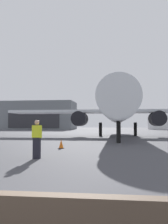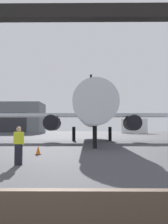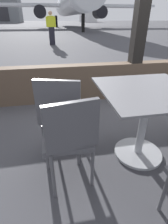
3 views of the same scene
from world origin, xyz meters
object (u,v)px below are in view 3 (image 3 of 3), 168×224
(airplane, at_px, (71,3))
(traffic_cone, at_px, (51,34))
(dining_table, at_px, (145,116))
(ground_crew_worker, at_px, (51,28))
(cafe_chair_aisle_left, at_px, (61,114))
(fuel_storage_tank, at_px, (88,16))
(cafe_chair_aisle_right, at_px, (69,136))

(airplane, distance_m, traffic_cone, 17.45)
(dining_table, bearing_deg, traffic_cone, 92.79)
(ground_crew_worker, bearing_deg, cafe_chair_aisle_left, -90.64)
(ground_crew_worker, distance_m, traffic_cone, 5.12)
(dining_table, xyz_separation_m, cafe_chair_aisle_left, (-0.82, 0.10, 0.05))
(cafe_chair_aisle_left, height_order, traffic_cone, cafe_chair_aisle_left)
(traffic_cone, distance_m, fuel_storage_tank, 75.08)
(cafe_chair_aisle_right, height_order, traffic_cone, cafe_chair_aisle_right)
(traffic_cone, bearing_deg, cafe_chair_aisle_right, -90.27)
(fuel_storage_tank, bearing_deg, dining_table, -101.39)
(cafe_chair_aisle_left, distance_m, airplane, 31.70)
(cafe_chair_aisle_right, bearing_deg, airplane, 83.16)
(dining_table, xyz_separation_m, airplane, (3.01, 31.41, 3.12))
(cafe_chair_aisle_right, relative_size, ground_crew_worker, 0.50)
(cafe_chair_aisle_right, bearing_deg, fuel_storage_tank, 78.15)
(dining_table, bearing_deg, fuel_storage_tank, 78.61)
(cafe_chair_aisle_right, bearing_deg, traffic_cone, 89.73)
(dining_table, bearing_deg, ground_crew_worker, 94.27)
(traffic_cone, bearing_deg, cafe_chair_aisle_left, -90.42)
(ground_crew_worker, height_order, traffic_cone, ground_crew_worker)
(ground_crew_worker, distance_m, fuel_storage_tank, 80.00)
(cafe_chair_aisle_left, bearing_deg, traffic_cone, 89.58)
(cafe_chair_aisle_left, xyz_separation_m, traffic_cone, (0.11, 14.59, -0.27))
(dining_table, bearing_deg, cafe_chair_aisle_left, 173.10)
(traffic_cone, height_order, fuel_storage_tank, fuel_storage_tank)
(fuel_storage_tank, bearing_deg, cafe_chair_aisle_right, -101.85)
(traffic_cone, bearing_deg, fuel_storage_tank, 75.86)
(fuel_storage_tank, bearing_deg, traffic_cone, -104.14)
(cafe_chair_aisle_left, distance_m, traffic_cone, 14.60)
(cafe_chair_aisle_right, xyz_separation_m, ground_crew_worker, (0.07, 9.87, 0.37))
(cafe_chair_aisle_right, distance_m, airplane, 32.05)
(cafe_chair_aisle_left, bearing_deg, airplane, 83.02)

